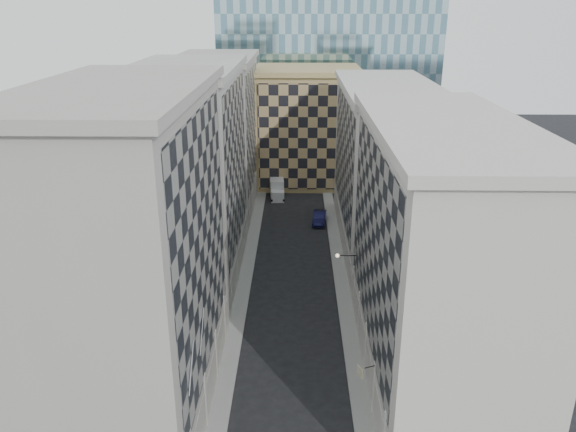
# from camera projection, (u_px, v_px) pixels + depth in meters

# --- Properties ---
(sidewalk_west) EXTENTS (1.50, 100.00, 0.15)m
(sidewalk_west) POSITION_uv_depth(u_px,v_px,m) (244.00, 283.00, 60.49)
(sidewalk_west) COLOR gray
(sidewalk_west) RESTS_ON ground
(sidewalk_east) EXTENTS (1.50, 100.00, 0.15)m
(sidewalk_east) POSITION_uv_depth(u_px,v_px,m) (342.00, 284.00, 60.34)
(sidewalk_east) COLOR gray
(sidewalk_east) RESTS_ON ground
(bldg_left_a) EXTENTS (10.80, 22.80, 23.70)m
(bldg_left_a) POSITION_uv_depth(u_px,v_px,m) (134.00, 259.00, 38.64)
(bldg_left_a) COLOR gray
(bldg_left_a) RESTS_ON ground
(bldg_left_b) EXTENTS (10.80, 22.80, 22.70)m
(bldg_left_b) POSITION_uv_depth(u_px,v_px,m) (191.00, 175.00, 59.39)
(bldg_left_b) COLOR #9A968F
(bldg_left_b) RESTS_ON ground
(bldg_left_c) EXTENTS (10.80, 22.80, 21.70)m
(bldg_left_c) POSITION_uv_depth(u_px,v_px,m) (218.00, 134.00, 80.13)
(bldg_left_c) COLOR gray
(bldg_left_c) RESTS_ON ground
(bldg_right_a) EXTENTS (10.80, 26.80, 20.70)m
(bldg_right_a) POSITION_uv_depth(u_px,v_px,m) (435.00, 257.00, 42.60)
(bldg_right_a) COLOR #BCB5AC
(bldg_right_a) RESTS_ON ground
(bldg_right_b) EXTENTS (10.80, 28.80, 19.70)m
(bldg_right_b) POSITION_uv_depth(u_px,v_px,m) (384.00, 166.00, 68.00)
(bldg_right_b) COLOR #BCB5AC
(bldg_right_b) RESTS_ON ground
(tan_block) EXTENTS (16.80, 14.80, 18.80)m
(tan_block) POSITION_uv_depth(u_px,v_px,m) (307.00, 126.00, 92.49)
(tan_block) COLOR tan
(tan_block) RESTS_ON ground
(church_tower) EXTENTS (7.20, 7.20, 51.50)m
(church_tower) POSITION_uv_depth(u_px,v_px,m) (296.00, 12.00, 99.49)
(church_tower) COLOR #2C2622
(church_tower) RESTS_ON ground
(flagpoles_left) EXTENTS (0.10, 6.33, 2.33)m
(flagpoles_left) POSITION_uv_depth(u_px,v_px,m) (197.00, 349.00, 35.25)
(flagpoles_left) COLOR gray
(flagpoles_left) RESTS_ON ground
(bracket_lamp) EXTENTS (1.98, 0.36, 0.36)m
(bracket_lamp) POSITION_uv_depth(u_px,v_px,m) (339.00, 256.00, 52.57)
(bracket_lamp) COLOR black
(bracket_lamp) RESTS_ON ground
(box_truck) EXTENTS (2.37, 5.17, 2.77)m
(box_truck) POSITION_uv_depth(u_px,v_px,m) (277.00, 190.00, 87.15)
(box_truck) COLOR silver
(box_truck) RESTS_ON ground
(dark_car) EXTENTS (2.17, 4.94, 1.58)m
(dark_car) POSITION_uv_depth(u_px,v_px,m) (319.00, 218.00, 77.00)
(dark_car) COLOR #0E0E33
(dark_car) RESTS_ON ground
(shop_sign) EXTENTS (1.31, 0.75, 0.87)m
(shop_sign) POSITION_uv_depth(u_px,v_px,m) (361.00, 372.00, 39.84)
(shop_sign) COLOR black
(shop_sign) RESTS_ON ground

